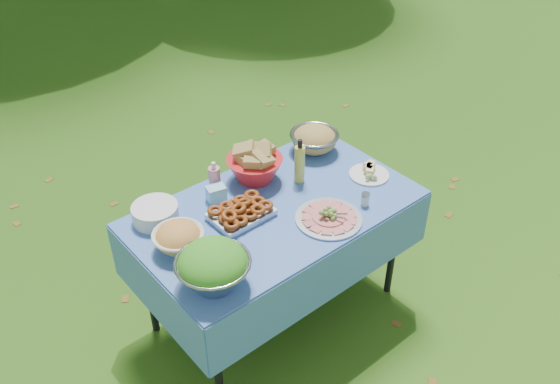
# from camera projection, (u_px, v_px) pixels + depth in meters

# --- Properties ---
(ground) EXTENTS (80.00, 80.00, 0.00)m
(ground) POSITION_uv_depth(u_px,v_px,m) (276.00, 308.00, 3.50)
(ground) COLOR #1A3A0A
(ground) RESTS_ON ground
(picnic_table) EXTENTS (1.46, 0.86, 0.76)m
(picnic_table) POSITION_uv_depth(u_px,v_px,m) (275.00, 261.00, 3.28)
(picnic_table) COLOR #77B2E5
(picnic_table) RESTS_ON ground
(salad_bowl) EXTENTS (0.35, 0.35, 0.22)m
(salad_bowl) POSITION_uv_depth(u_px,v_px,m) (213.00, 266.00, 2.54)
(salad_bowl) COLOR #94979B
(salad_bowl) RESTS_ON picnic_table
(pasta_bowl_white) EXTENTS (0.25, 0.25, 0.13)m
(pasta_bowl_white) POSITION_uv_depth(u_px,v_px,m) (178.00, 237.00, 2.76)
(pasta_bowl_white) COLOR silver
(pasta_bowl_white) RESTS_ON picnic_table
(plate_stack) EXTENTS (0.25, 0.25, 0.09)m
(plate_stack) POSITION_uv_depth(u_px,v_px,m) (155.00, 213.00, 2.94)
(plate_stack) COLOR silver
(plate_stack) RESTS_ON picnic_table
(wipes_box) EXTENTS (0.11, 0.09, 0.09)m
(wipes_box) POSITION_uv_depth(u_px,v_px,m) (216.00, 194.00, 3.07)
(wipes_box) COLOR #8FD8EE
(wipes_box) RESTS_ON picnic_table
(sanitizer_bottle) EXTENTS (0.08, 0.08, 0.18)m
(sanitizer_bottle) POSITION_uv_depth(u_px,v_px,m) (214.00, 177.00, 3.11)
(sanitizer_bottle) COLOR #D47E8F
(sanitizer_bottle) RESTS_ON picnic_table
(bread_bowl) EXTENTS (0.31, 0.31, 0.20)m
(bread_bowl) POSITION_uv_depth(u_px,v_px,m) (255.00, 163.00, 3.19)
(bread_bowl) COLOR red
(bread_bowl) RESTS_ON picnic_table
(pasta_bowl_steel) EXTENTS (0.33, 0.33, 0.15)m
(pasta_bowl_steel) POSITION_uv_depth(u_px,v_px,m) (314.00, 139.00, 3.45)
(pasta_bowl_steel) COLOR #94979B
(pasta_bowl_steel) RESTS_ON picnic_table
(fried_tray) EXTENTS (0.30, 0.22, 0.07)m
(fried_tray) POSITION_uv_depth(u_px,v_px,m) (241.00, 212.00, 2.96)
(fried_tray) COLOR silver
(fried_tray) RESTS_ON picnic_table
(charcuterie_platter) EXTENTS (0.44, 0.44, 0.08)m
(charcuterie_platter) POSITION_uv_depth(u_px,v_px,m) (329.00, 213.00, 2.95)
(charcuterie_platter) COLOR silver
(charcuterie_platter) RESTS_ON picnic_table
(oil_bottle) EXTENTS (0.08, 0.08, 0.26)m
(oil_bottle) POSITION_uv_depth(u_px,v_px,m) (300.00, 161.00, 3.17)
(oil_bottle) COLOR #CBCE45
(oil_bottle) RESTS_ON picnic_table
(cheese_plate) EXTENTS (0.28, 0.28, 0.06)m
(cheese_plate) POSITION_uv_depth(u_px,v_px,m) (369.00, 171.00, 3.26)
(cheese_plate) COLOR silver
(cheese_plate) RESTS_ON picnic_table
(shaker) EXTENTS (0.06, 0.06, 0.07)m
(shaker) POSITION_uv_depth(u_px,v_px,m) (365.00, 199.00, 3.05)
(shaker) COLOR silver
(shaker) RESTS_ON picnic_table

